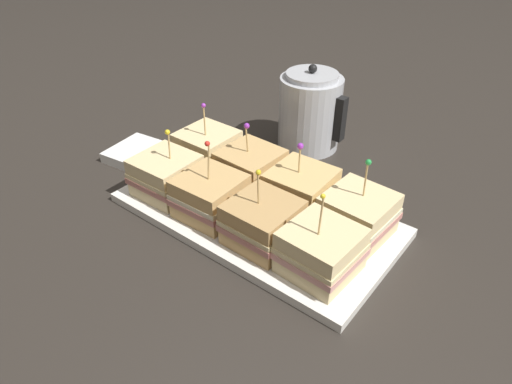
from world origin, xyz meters
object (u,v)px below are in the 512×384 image
Objects in this scene: sandwich_front_far_left at (166,175)px; sandwich_back_far_left at (207,150)px; sandwich_front_far_right at (321,251)px; sandwich_back_far_right at (358,215)px; napkin_stack at (139,154)px; sandwich_back_center_left at (250,170)px; sandwich_front_center_left at (210,196)px; sandwich_front_center_right at (263,222)px; kettle_steel at (310,112)px; sandwich_back_center_right at (300,191)px; serving_platter at (256,214)px.

sandwich_front_far_left is 0.91× the size of sandwich_back_far_left.
sandwich_front_far_left is 0.92× the size of sandwich_front_far_right.
sandwich_back_far_right is at bearing -0.39° from sandwich_back_far_left.
sandwich_back_center_left is at bearing 8.99° from napkin_stack.
sandwich_back_far_right is at bearing 5.32° from napkin_stack.
napkin_stack is at bearing 166.96° from sandwich_front_center_left.
kettle_steel is (-0.15, 0.37, 0.03)m from sandwich_front_center_right.
sandwich_back_far_right reaches higher than sandwich_front_center_right.
sandwich_back_far_right is at bearing 26.14° from sandwich_front_center_left.
sandwich_front_far_left is 0.12m from sandwich_front_center_left.
sandwich_back_center_right is (0.13, 0.12, 0.00)m from sandwich_front_center_left.
sandwich_front_far_right is 0.99× the size of sandwich_back_far_left.
sandwich_front_center_right is at bearing -43.85° from sandwich_back_center_left.
sandwich_front_far_left is 0.17m from sandwich_back_center_left.
sandwich_front_center_left reaches higher than sandwich_front_center_right.
sandwich_back_far_left is 0.27m from kettle_steel.
serving_platter is at bearing -161.58° from sandwich_back_far_right.
sandwich_back_far_left reaches higher than sandwich_front_far_right.
sandwich_front_far_right is 1.07× the size of sandwich_back_center_right.
kettle_steel reaches higher than sandwich_front_far_right.
sandwich_front_far_right is 0.46m from kettle_steel.
sandwich_front_far_right is at bearing -26.27° from sandwich_back_center_left.
sandwich_back_center_left is 0.96× the size of sandwich_back_far_right.
sandwich_front_center_left is 1.08× the size of sandwich_back_center_right.
serving_platter is 3.52× the size of sandwich_back_far_right.
sandwich_back_far_left reaches higher than sandwich_front_far_left.
kettle_steel is at bearing 111.30° from sandwich_front_center_right.
sandwich_back_center_right is 0.95× the size of sandwich_back_far_right.
serving_platter is at bearing 43.57° from sandwich_front_center_left.
sandwich_front_center_right reaches higher than napkin_stack.
sandwich_back_center_right reaches higher than napkin_stack.
sandwich_front_far_right is at bearing -0.41° from sandwich_front_center_left.
sandwich_front_center_left is at bearing -91.05° from sandwich_back_center_left.
sandwich_front_far_left is 0.98× the size of sandwich_back_center_right.
sandwich_back_center_right is 0.12m from sandwich_back_far_right.
sandwich_front_far_left is 0.93× the size of sandwich_back_far_right.
kettle_steel reaches higher than sandwich_front_center_left.
sandwich_front_far_right reaches higher than sandwich_back_center_right.
sandwich_front_center_right reaches higher than sandwich_front_far_left.
sandwich_back_center_left is 1.01× the size of sandwich_back_center_right.
sandwich_back_far_right is (0.12, 0.00, -0.00)m from sandwich_back_center_right.
sandwich_front_center_left is at bearing -136.43° from serving_platter.
sandwich_front_center_left is (0.12, 0.00, 0.00)m from sandwich_front_far_left.
serving_platter is at bearing 136.10° from sandwich_front_center_right.
sandwich_front_far_right is 0.75× the size of kettle_steel.
sandwich_back_far_right is (0.24, 0.00, -0.00)m from sandwich_back_center_left.
sandwich_front_center_right is at bearing -68.70° from kettle_steel.
sandwich_front_center_right is (0.13, -0.00, -0.00)m from sandwich_front_center_left.
sandwich_front_far_left is 0.39m from kettle_steel.
sandwich_front_center_left reaches higher than serving_platter.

